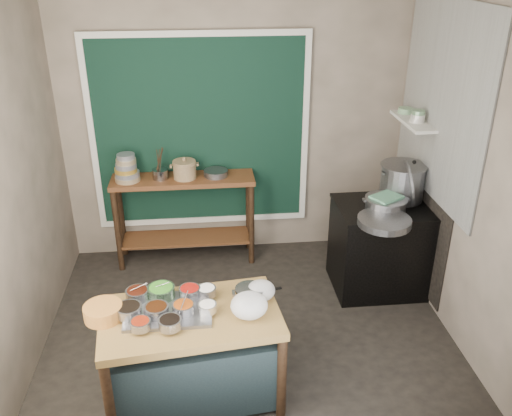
{
  "coord_description": "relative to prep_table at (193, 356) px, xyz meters",
  "views": [
    {
      "loc": [
        -0.33,
        -3.86,
        3.05
      ],
      "look_at": [
        0.09,
        0.25,
        1.07
      ],
      "focal_mm": 38.0,
      "sensor_mm": 36.0,
      "label": 1
    }
  ],
  "objects": [
    {
      "name": "condiment_bowls",
      "position": [
        -0.18,
        0.06,
        0.44
      ],
      "size": [
        0.69,
        0.54,
        0.08
      ],
      "color": "silver",
      "rests_on": "condiment_tray"
    },
    {
      "name": "stock_pot",
      "position": [
        2.01,
        1.45,
        0.68
      ],
      "size": [
        0.54,
        0.54,
        0.35
      ],
      "primitive_type": null,
      "rotation": [
        0.0,
        0.0,
        0.26
      ],
      "color": "gray",
      "rests_on": "stove_top"
    },
    {
      "name": "green_cloth",
      "position": [
        1.78,
        1.21,
        0.64
      ],
      "size": [
        0.33,
        0.3,
        0.02
      ],
      "primitive_type": "cube",
      "rotation": [
        0.0,
        0.0,
        0.53
      ],
      "color": "#498460",
      "rests_on": "steamer"
    },
    {
      "name": "stove_block",
      "position": [
        1.82,
        1.3,
        0.05
      ],
      "size": [
        0.9,
        0.68,
        0.85
      ],
      "primitive_type": "cube",
      "color": "black",
      "rests_on": "floor"
    },
    {
      "name": "stove_top",
      "position": [
        1.82,
        1.3,
        0.49
      ],
      "size": [
        0.92,
        0.69,
        0.03
      ],
      "primitive_type": "cube",
      "color": "black",
      "rests_on": "stove_block"
    },
    {
      "name": "ceramic_crock",
      "position": [
        -0.05,
        2.01,
        0.66
      ],
      "size": [
        0.27,
        0.27,
        0.17
      ],
      "primitive_type": null,
      "rotation": [
        0.0,
        0.0,
        0.12
      ],
      "color": "#987D53",
      "rests_on": "back_counter"
    },
    {
      "name": "curtain_frame",
      "position": [
        0.12,
        2.21,
        0.98
      ],
      "size": [
        2.22,
        0.03,
        2.02
      ],
      "primitive_type": null,
      "color": "beige",
      "rests_on": "back_wall"
    },
    {
      "name": "yellow_basin",
      "position": [
        -0.59,
        0.02,
        0.43
      ],
      "size": [
        0.31,
        0.31,
        0.1
      ],
      "primitive_type": "cylinder",
      "rotation": [
        0.0,
        0.0,
        -0.2
      ],
      "color": "#B97832",
      "rests_on": "prep_table"
    },
    {
      "name": "shelf_bowl_stack",
      "position": [
        2.1,
        1.52,
        1.29
      ],
      "size": [
        0.14,
        0.14,
        0.11
      ],
      "color": "silver",
      "rests_on": "wall_shelf"
    },
    {
      "name": "utensil_cup",
      "position": [
        -0.3,
        2.02,
        0.62
      ],
      "size": [
        0.21,
        0.21,
        0.1
      ],
      "primitive_type": "cylinder",
      "rotation": [
        0.0,
        0.0,
        -0.3
      ],
      "color": "gray",
      "rests_on": "back_counter"
    },
    {
      "name": "steamer",
      "position": [
        1.78,
        1.21,
        0.57
      ],
      "size": [
        0.42,
        0.42,
        0.13
      ],
      "primitive_type": null,
      "rotation": [
        0.0,
        0.0,
        -0.07
      ],
      "color": "gray",
      "rests_on": "stove_top"
    },
    {
      "name": "pot_lid",
      "position": [
        2.02,
        1.32,
        0.72
      ],
      "size": [
        0.2,
        0.46,
        0.44
      ],
      "primitive_type": "cylinder",
      "rotation": [
        0.0,
        1.36,
        -0.2
      ],
      "color": "gray",
      "rests_on": "stove_top"
    },
    {
      "name": "back_wall",
      "position": [
        0.47,
        2.26,
        1.02
      ],
      "size": [
        3.5,
        0.02,
        2.8
      ],
      "primitive_type": "cube",
      "color": "gray",
      "rests_on": "floor"
    },
    {
      "name": "prep_table",
      "position": [
        0.0,
        0.0,
        0.0
      ],
      "size": [
        1.32,
        0.85,
        0.75
      ],
      "primitive_type": "cube",
      "rotation": [
        0.0,
        0.0,
        0.11
      ],
      "color": "olive",
      "rests_on": "floor"
    },
    {
      "name": "curtain_panel",
      "position": [
        0.12,
        2.22,
        0.98
      ],
      "size": [
        2.1,
        0.02,
        1.9
      ],
      "primitive_type": "cube",
      "color": "black",
      "rests_on": "back_wall"
    },
    {
      "name": "plastic_bag_b",
      "position": [
        0.51,
        0.12,
        0.45
      ],
      "size": [
        0.26,
        0.24,
        0.16
      ],
      "primitive_type": "ellipsoid",
      "rotation": [
        0.0,
        0.0,
        0.34
      ],
      "color": "white",
      "rests_on": "prep_table"
    },
    {
      "name": "tile_panel",
      "position": [
        2.21,
        1.3,
        1.48
      ],
      "size": [
        0.02,
        1.7,
        1.7
      ],
      "primitive_type": "cube",
      "color": "#B2B2AA",
      "rests_on": "right_wall"
    },
    {
      "name": "saucepan",
      "position": [
        0.43,
        0.1,
        0.43
      ],
      "size": [
        0.26,
        0.26,
        0.12
      ],
      "primitive_type": null,
      "rotation": [
        0.0,
        0.0,
        0.21
      ],
      "color": "gray",
      "rests_on": "prep_table"
    },
    {
      "name": "left_wall",
      "position": [
        -1.29,
        0.75,
        1.02
      ],
      "size": [
        0.02,
        3.0,
        2.8
      ],
      "primitive_type": "cube",
      "color": "gray",
      "rests_on": "floor"
    },
    {
      "name": "floor",
      "position": [
        0.47,
        0.75,
        -0.39
      ],
      "size": [
        3.5,
        3.0,
        0.02
      ],
      "primitive_type": "cube",
      "color": "#2A2520",
      "rests_on": "ground"
    },
    {
      "name": "shallow_pan",
      "position": [
        1.68,
        0.94,
        0.54
      ],
      "size": [
        0.55,
        0.55,
        0.06
      ],
      "primitive_type": "cylinder",
      "rotation": [
        0.0,
        0.0,
        -0.19
      ],
      "color": "gray",
      "rests_on": "stove_top"
    },
    {
      "name": "back_counter",
      "position": [
        -0.08,
        2.03,
        0.1
      ],
      "size": [
        1.45,
        0.4,
        0.95
      ],
      "primitive_type": "cube",
      "color": "brown",
      "rests_on": "floor"
    },
    {
      "name": "right_wall",
      "position": [
        2.23,
        0.75,
        1.02
      ],
      "size": [
        0.02,
        3.0,
        2.8
      ],
      "primitive_type": "cube",
      "color": "gray",
      "rests_on": "floor"
    },
    {
      "name": "shelf_bowl_green",
      "position": [
        2.1,
        1.82,
        1.27
      ],
      "size": [
        0.14,
        0.14,
        0.05
      ],
      "primitive_type": "cylinder",
      "rotation": [
        0.0,
        0.0,
        0.01
      ],
      "color": "gray",
      "rests_on": "wall_shelf"
    },
    {
      "name": "bowl_stack",
      "position": [
        -0.63,
        2.0,
        0.7
      ],
      "size": [
        0.25,
        0.25,
        0.28
      ],
      "color": "tan",
      "rests_on": "back_counter"
    },
    {
      "name": "wide_bowl",
      "position": [
        0.26,
        2.04,
        0.61
      ],
      "size": [
        0.31,
        0.31,
        0.06
      ],
      "primitive_type": "cylinder",
      "rotation": [
        0.0,
        0.0,
        -0.31
      ],
      "color": "gray",
      "rests_on": "back_counter"
    },
    {
      "name": "soot_patch",
      "position": [
        2.21,
        1.4,
        0.32
      ],
      "size": [
        0.01,
        1.3,
        1.3
      ],
      "primitive_type": "cube",
      "color": "black",
      "rests_on": "right_wall"
    },
    {
      "name": "condiment_tray",
      "position": [
        -0.15,
        0.04,
        0.39
      ],
      "size": [
        0.6,
        0.43,
        0.03
      ],
      "primitive_type": "cube",
      "rotation": [
        0.0,
        0.0,
        -0.0
      ],
      "color": "gray",
      "rests_on": "prep_table"
    },
    {
      "name": "wall_shelf",
      "position": [
        2.1,
        1.6,
        1.23
      ],
      "size": [
        0.22,
        0.7,
        0.03
      ],
      "primitive_type": "cube",
      "color": "beige",
      "rests_on": "right_wall"
    },
    {
      "name": "plastic_bag_a",
      "position": [
        0.41,
        -0.07,
        0.47
      ],
      "size": [
        0.26,
        0.22,
        0.19
      ],
      "primitive_type": "ellipsoid",
      "rotation": [
        0.0,
        0.0,
        -0.02
      ],
      "color": "white",
      "rests_on": "prep_table"
    }
  ]
}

